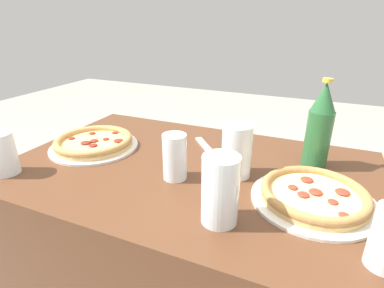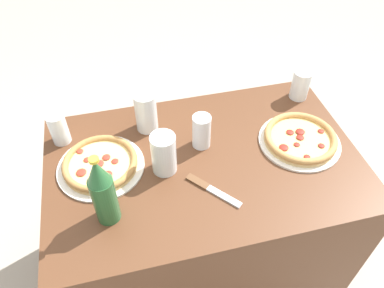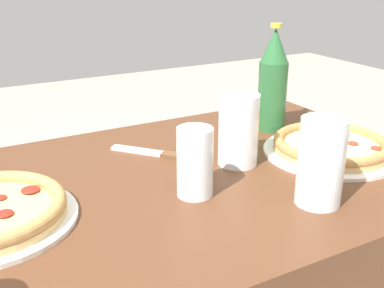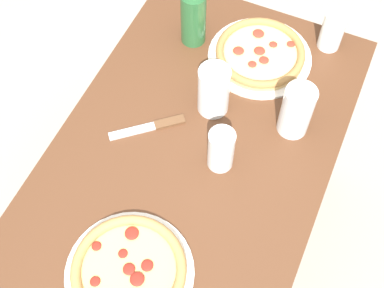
{
  "view_description": "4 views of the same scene",
  "coord_description": "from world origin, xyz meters",
  "px_view_note": "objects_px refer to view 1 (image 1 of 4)",
  "views": [
    {
      "loc": [
        0.32,
        -0.73,
        1.14
      ],
      "look_at": [
        0.02,
        -0.02,
        0.81
      ],
      "focal_mm": 28.0,
      "sensor_mm": 36.0,
      "label": 1
    },
    {
      "loc": [
        0.25,
        0.82,
        1.7
      ],
      "look_at": [
        0.03,
        -0.05,
        0.77
      ],
      "focal_mm": 35.0,
      "sensor_mm": 36.0,
      "label": 2
    },
    {
      "loc": [
        -0.4,
        -0.76,
        1.13
      ],
      "look_at": [
        -0.0,
        -0.05,
        0.82
      ],
      "focal_mm": 45.0,
      "sensor_mm": 36.0,
      "label": 3
    },
    {
      "loc": [
        -0.63,
        -0.27,
        1.91
      ],
      "look_at": [
        -0.01,
        0.0,
        0.77
      ],
      "focal_mm": 50.0,
      "sensor_mm": 36.0,
      "label": 4
    }
  ],
  "objects_px": {
    "glass_lemonade": "(220,193)",
    "glass_water": "(3,156)",
    "pizza_salami": "(314,195)",
    "beer_bottle": "(320,127)",
    "pizza_pepperoni": "(95,142)",
    "knife": "(209,150)",
    "glass_cola": "(236,153)",
    "glass_red_wine": "(175,158)"
  },
  "relations": [
    {
      "from": "glass_lemonade",
      "to": "glass_water",
      "type": "bearing_deg",
      "value": -176.82
    },
    {
      "from": "pizza_salami",
      "to": "beer_bottle",
      "type": "bearing_deg",
      "value": 92.97
    },
    {
      "from": "pizza_salami",
      "to": "pizza_pepperoni",
      "type": "relative_size",
      "value": 1.01
    },
    {
      "from": "beer_bottle",
      "to": "knife",
      "type": "relative_size",
      "value": 1.54
    },
    {
      "from": "glass_lemonade",
      "to": "glass_cola",
      "type": "bearing_deg",
      "value": 96.44
    },
    {
      "from": "pizza_pepperoni",
      "to": "glass_water",
      "type": "xyz_separation_m",
      "value": [
        -0.11,
        -0.25,
        0.04
      ]
    },
    {
      "from": "glass_water",
      "to": "knife",
      "type": "height_order",
      "value": "glass_water"
    },
    {
      "from": "pizza_salami",
      "to": "beer_bottle",
      "type": "distance_m",
      "value": 0.23
    },
    {
      "from": "glass_red_wine",
      "to": "pizza_pepperoni",
      "type": "bearing_deg",
      "value": 167.02
    },
    {
      "from": "glass_red_wine",
      "to": "glass_lemonade",
      "type": "height_order",
      "value": "glass_lemonade"
    },
    {
      "from": "glass_water",
      "to": "glass_red_wine",
      "type": "bearing_deg",
      "value": 20.25
    },
    {
      "from": "pizza_salami",
      "to": "beer_bottle",
      "type": "relative_size",
      "value": 1.12
    },
    {
      "from": "glass_water",
      "to": "knife",
      "type": "xyz_separation_m",
      "value": [
        0.47,
        0.37,
        -0.05
      ]
    },
    {
      "from": "beer_bottle",
      "to": "pizza_pepperoni",
      "type": "bearing_deg",
      "value": -167.97
    },
    {
      "from": "glass_red_wine",
      "to": "knife",
      "type": "xyz_separation_m",
      "value": [
        0.02,
        0.2,
        -0.06
      ]
    },
    {
      "from": "pizza_pepperoni",
      "to": "beer_bottle",
      "type": "bearing_deg",
      "value": 12.03
    },
    {
      "from": "pizza_salami",
      "to": "pizza_pepperoni",
      "type": "height_order",
      "value": "pizza_pepperoni"
    },
    {
      "from": "glass_cola",
      "to": "glass_lemonade",
      "type": "distance_m",
      "value": 0.22
    },
    {
      "from": "glass_red_wine",
      "to": "glass_water",
      "type": "height_order",
      "value": "glass_red_wine"
    },
    {
      "from": "pizza_salami",
      "to": "knife",
      "type": "height_order",
      "value": "pizza_salami"
    },
    {
      "from": "pizza_salami",
      "to": "beer_bottle",
      "type": "xyz_separation_m",
      "value": [
        -0.01,
        0.2,
        0.11
      ]
    },
    {
      "from": "glass_red_wine",
      "to": "knife",
      "type": "height_order",
      "value": "glass_red_wine"
    },
    {
      "from": "glass_lemonade",
      "to": "pizza_pepperoni",
      "type": "bearing_deg",
      "value": 157.76
    },
    {
      "from": "pizza_salami",
      "to": "beer_bottle",
      "type": "height_order",
      "value": "beer_bottle"
    },
    {
      "from": "glass_red_wine",
      "to": "knife",
      "type": "distance_m",
      "value": 0.21
    },
    {
      "from": "pizza_salami",
      "to": "glass_cola",
      "type": "xyz_separation_m",
      "value": [
        -0.21,
        0.06,
        0.05
      ]
    },
    {
      "from": "glass_cola",
      "to": "glass_red_wine",
      "type": "relative_size",
      "value": 1.17
    },
    {
      "from": "beer_bottle",
      "to": "knife",
      "type": "distance_m",
      "value": 0.35
    },
    {
      "from": "glass_cola",
      "to": "glass_water",
      "type": "bearing_deg",
      "value": -157.5
    },
    {
      "from": "glass_lemonade",
      "to": "glass_water",
      "type": "xyz_separation_m",
      "value": [
        -0.63,
        -0.03,
        -0.01
      ]
    },
    {
      "from": "beer_bottle",
      "to": "knife",
      "type": "xyz_separation_m",
      "value": [
        -0.32,
        -0.02,
        -0.12
      ]
    },
    {
      "from": "beer_bottle",
      "to": "glass_lemonade",
      "type": "bearing_deg",
      "value": -115.88
    },
    {
      "from": "pizza_salami",
      "to": "glass_red_wine",
      "type": "height_order",
      "value": "glass_red_wine"
    },
    {
      "from": "glass_cola",
      "to": "knife",
      "type": "height_order",
      "value": "glass_cola"
    },
    {
      "from": "pizza_pepperoni",
      "to": "glass_water",
      "type": "bearing_deg",
      "value": -113.48
    },
    {
      "from": "pizza_salami",
      "to": "glass_water",
      "type": "height_order",
      "value": "glass_water"
    },
    {
      "from": "pizza_salami",
      "to": "glass_cola",
      "type": "distance_m",
      "value": 0.22
    },
    {
      "from": "pizza_salami",
      "to": "glass_lemonade",
      "type": "distance_m",
      "value": 0.25
    },
    {
      "from": "glass_red_wine",
      "to": "glass_water",
      "type": "distance_m",
      "value": 0.48
    },
    {
      "from": "pizza_pepperoni",
      "to": "beer_bottle",
      "type": "distance_m",
      "value": 0.72
    },
    {
      "from": "pizza_salami",
      "to": "glass_water",
      "type": "xyz_separation_m",
      "value": [
        -0.81,
        -0.19,
        0.04
      ]
    },
    {
      "from": "pizza_pepperoni",
      "to": "glass_cola",
      "type": "xyz_separation_m",
      "value": [
        0.49,
        0.0,
        0.05
      ]
    }
  ]
}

